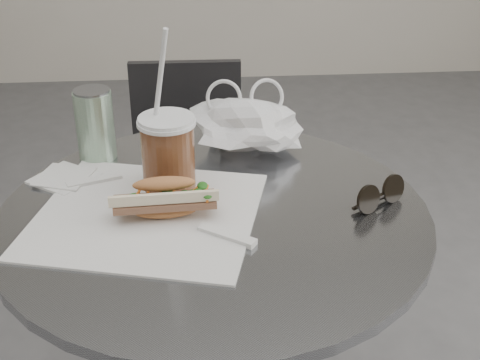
{
  "coord_description": "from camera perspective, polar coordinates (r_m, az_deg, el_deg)",
  "views": [
    {
      "loc": [
        -0.03,
        -0.81,
        1.34
      ],
      "look_at": [
        0.05,
        0.22,
        0.79
      ],
      "focal_mm": 50.0,
      "sensor_mm": 36.0,
      "label": 1
    }
  ],
  "objects": [
    {
      "name": "sandwich_paper",
      "position": [
        1.17,
        -7.97,
        -2.92
      ],
      "size": [
        0.45,
        0.43,
        0.0
      ],
      "primitive_type": "cube",
      "rotation": [
        0.0,
        0.0,
        -0.24
      ],
      "color": "white",
      "rests_on": "cafe_table"
    },
    {
      "name": "chair_far",
      "position": [
        1.93,
        -4.34,
        -3.14
      ],
      "size": [
        0.4,
        0.4,
        0.76
      ],
      "rotation": [
        0.0,
        0.0,
        3.13
      ],
      "color": "#2A292C",
      "rests_on": "ground"
    },
    {
      "name": "banh_mi",
      "position": [
        1.14,
        -6.44,
        -1.58
      ],
      "size": [
        0.22,
        0.1,
        0.07
      ],
      "rotation": [
        0.0,
        0.0,
        0.06
      ],
      "color": "#CE804E",
      "rests_on": "sandwich_paper"
    },
    {
      "name": "plastic_bag",
      "position": [
        1.37,
        0.52,
        4.53
      ],
      "size": [
        0.22,
        0.17,
        0.11
      ],
      "primitive_type": null,
      "rotation": [
        0.0,
        0.0,
        -0.0
      ],
      "color": "white",
      "rests_on": "cafe_table"
    },
    {
      "name": "napkin_stack",
      "position": [
        1.32,
        -14.78,
        0.18
      ],
      "size": [
        0.14,
        0.14,
        0.01
      ],
      "color": "white",
      "rests_on": "cafe_table"
    },
    {
      "name": "sunglasses",
      "position": [
        1.21,
        11.83,
        -1.32
      ],
      "size": [
        0.11,
        0.08,
        0.05
      ],
      "rotation": [
        0.0,
        0.0,
        0.58
      ],
      "color": "black",
      "rests_on": "cafe_table"
    },
    {
      "name": "cafe_table",
      "position": [
        1.33,
        -2.04,
        -12.86
      ],
      "size": [
        0.76,
        0.76,
        0.74
      ],
      "color": "slate",
      "rests_on": "ground"
    },
    {
      "name": "drink_can",
      "position": [
        1.37,
        -12.28,
        4.68
      ],
      "size": [
        0.08,
        0.08,
        0.14
      ],
      "color": "#4E8758",
      "rests_on": "cafe_table"
    },
    {
      "name": "iced_coffee",
      "position": [
        1.22,
        -6.17,
        2.37
      ],
      "size": [
        0.11,
        0.11,
        0.31
      ],
      "color": "brown",
      "rests_on": "cafe_table"
    }
  ]
}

